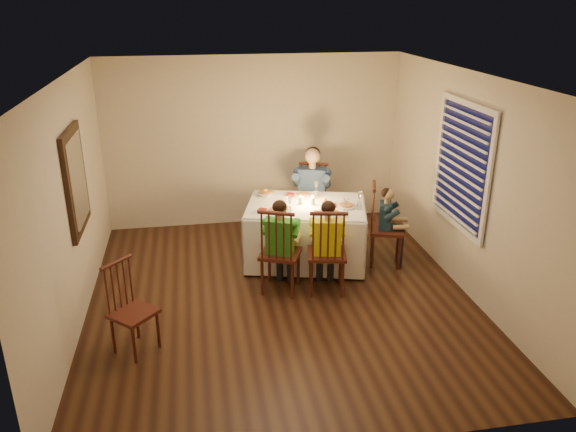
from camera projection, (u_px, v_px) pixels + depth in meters
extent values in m
plane|color=black|center=(280.00, 296.00, 6.78)|extent=(5.00, 5.00, 0.00)
cube|color=beige|center=(70.00, 207.00, 5.94)|extent=(0.02, 5.00, 2.60)
cube|color=beige|center=(466.00, 184.00, 6.67)|extent=(0.02, 5.00, 2.60)
cube|color=beige|center=(254.00, 142.00, 8.59)|extent=(4.50, 0.02, 2.60)
plane|color=white|center=(279.00, 77.00, 5.83)|extent=(5.00, 5.00, 0.00)
cube|color=white|center=(306.00, 206.00, 7.41)|extent=(1.75, 1.44, 0.04)
cube|color=white|center=(308.00, 218.00, 8.07)|extent=(1.52, 0.41, 0.76)
cube|color=white|center=(304.00, 250.00, 7.04)|extent=(1.52, 0.41, 0.76)
cube|color=white|center=(363.00, 235.00, 7.50)|extent=(0.30, 1.10, 0.76)
cube|color=white|center=(249.00, 231.00, 7.61)|extent=(0.30, 1.10, 0.76)
cylinder|color=silver|center=(304.00, 195.00, 7.72)|extent=(0.32, 0.32, 0.02)
cylinder|color=silver|center=(276.00, 211.00, 7.16)|extent=(0.32, 0.32, 0.02)
cylinder|color=silver|center=(332.00, 214.00, 7.07)|extent=(0.32, 0.32, 0.02)
cylinder|color=silver|center=(346.00, 206.00, 7.33)|extent=(0.32, 0.32, 0.02)
cylinder|color=silver|center=(301.00, 201.00, 7.39)|extent=(0.06, 0.06, 0.10)
cylinder|color=silver|center=(313.00, 201.00, 7.38)|extent=(0.06, 0.06, 0.10)
sphere|color=yellow|center=(265.00, 192.00, 7.74)|extent=(0.09, 0.09, 0.09)
sphere|color=orange|center=(324.00, 201.00, 7.42)|extent=(0.08, 0.08, 0.08)
imported|color=silver|center=(266.00, 194.00, 7.72)|extent=(0.32, 0.32, 0.06)
cube|color=black|center=(76.00, 180.00, 6.14)|extent=(0.05, 0.95, 1.15)
cube|color=white|center=(78.00, 180.00, 6.15)|extent=(0.01, 0.78, 0.98)
cube|color=#0D0F37|center=(463.00, 166.00, 6.68)|extent=(0.01, 1.20, 1.40)
cube|color=white|center=(462.00, 166.00, 6.68)|extent=(0.03, 1.34, 1.54)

